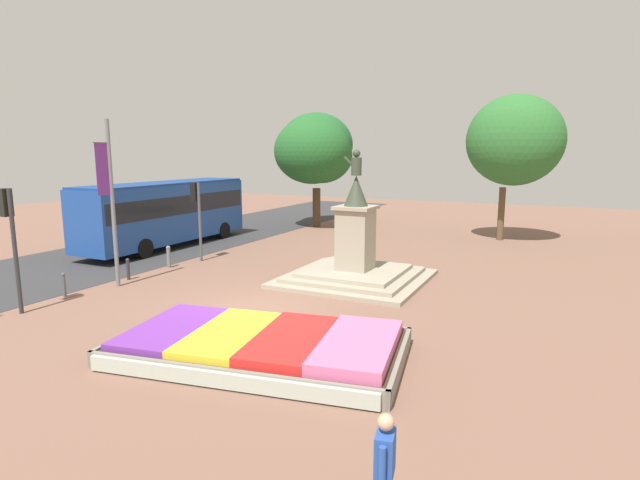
{
  "coord_description": "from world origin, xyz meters",
  "views": [
    {
      "loc": [
        8.12,
        -11.96,
        4.64
      ],
      "look_at": [
        1.38,
        1.79,
        1.98
      ],
      "focal_mm": 28.0,
      "sensor_mm": 36.0,
      "label": 1
    }
  ],
  "objects": [
    {
      "name": "ground_plane",
      "position": [
        0.0,
        0.0,
        0.0
      ],
      "size": [
        73.88,
        73.88,
        0.0
      ],
      "primitive_type": "plane",
      "color": "brown"
    },
    {
      "name": "street_asphalt_strip",
      "position": [
        -10.26,
        0.0,
        0.01
      ],
      "size": [
        7.38,
        64.64,
        0.01
      ],
      "primitive_type": "cube",
      "color": "#333335",
      "rests_on": "ground_plane"
    },
    {
      "name": "flower_planter",
      "position": [
        2.15,
        -2.74,
        0.27
      ],
      "size": [
        7.1,
        4.67,
        0.63
      ],
      "color": "#38281C",
      "rests_on": "ground_plane"
    },
    {
      "name": "statue_monument",
      "position": [
        1.39,
        4.73,
        0.82
      ],
      "size": [
        5.01,
        5.01,
        4.78
      ],
      "color": "gray",
      "rests_on": "ground_plane"
    },
    {
      "name": "traffic_light_near_crossing",
      "position": [
        -6.08,
        -3.17,
        2.56
      ],
      "size": [
        0.41,
        0.29,
        3.66
      ],
      "color": "#2D2D33",
      "rests_on": "ground_plane"
    },
    {
      "name": "traffic_light_mid_block",
      "position": [
        -6.05,
        4.91,
        2.4
      ],
      "size": [
        0.42,
        0.31,
        3.41
      ],
      "color": "#4C5156",
      "rests_on": "ground_plane"
    },
    {
      "name": "banner_pole",
      "position": [
        -5.84,
        0.24,
        3.06
      ],
      "size": [
        0.14,
        0.68,
        5.78
      ],
      "color": "slate",
      "rests_on": "ground_plane"
    },
    {
      "name": "city_bus",
      "position": [
        -9.69,
        6.91,
        1.86
      ],
      "size": [
        2.53,
        9.88,
        3.24
      ],
      "color": "#1E4799",
      "rests_on": "ground_plane"
    },
    {
      "name": "pedestrian_with_handbag",
      "position": [
        6.41,
        -6.7,
        0.89
      ],
      "size": [
        0.29,
        0.72,
        1.6
      ],
      "color": "black",
      "rests_on": "ground_plane"
    },
    {
      "name": "kerb_bollard_mid_a",
      "position": [
        -6.36,
        -1.45,
        0.42
      ],
      "size": [
        0.12,
        0.12,
        0.81
      ],
      "color": "#4C5156",
      "rests_on": "ground_plane"
    },
    {
      "name": "kerb_bollard_mid_b",
      "position": [
        -6.23,
        1.11,
        0.43
      ],
      "size": [
        0.13,
        0.13,
        0.81
      ],
      "color": "#2D2D33",
      "rests_on": "ground_plane"
    },
    {
      "name": "kerb_bollard_north",
      "position": [
        -6.3,
        3.31,
        0.48
      ],
      "size": [
        0.17,
        0.17,
        0.91
      ],
      "color": "slate",
      "rests_on": "ground_plane"
    },
    {
      "name": "park_tree_behind_statue",
      "position": [
        5.5,
        16.37,
        5.13
      ],
      "size": [
        4.94,
        4.3,
        7.66
      ],
      "color": "brown",
      "rests_on": "ground_plane"
    },
    {
      "name": "park_tree_far_right",
      "position": [
        -6.07,
        16.42,
        4.86
      ],
      "size": [
        5.12,
        5.9,
        7.2
      ],
      "color": "#4C3823",
      "rests_on": "ground_plane"
    }
  ]
}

